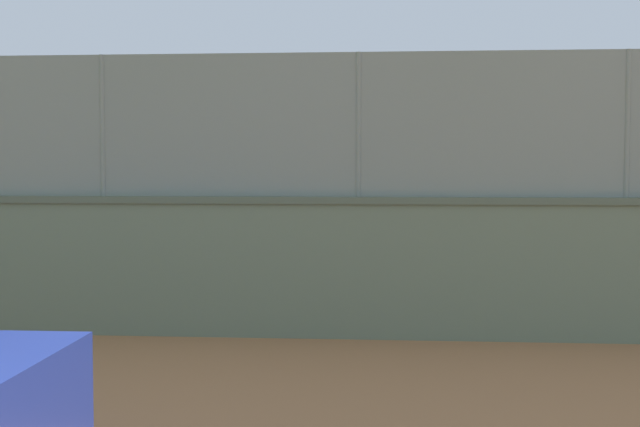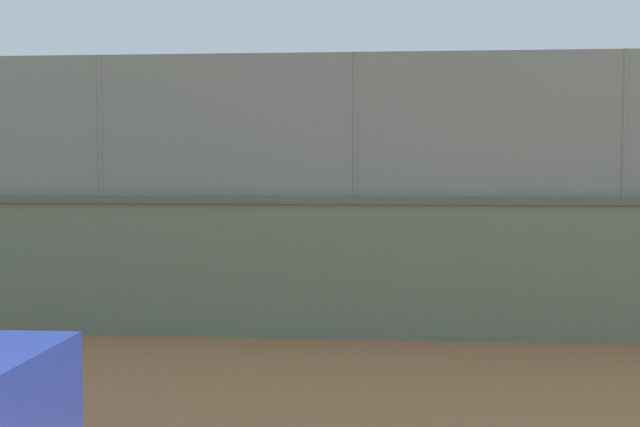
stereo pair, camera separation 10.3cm
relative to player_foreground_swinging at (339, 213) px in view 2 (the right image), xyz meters
The scene contains 7 objects.
ground_plane 5.55m from the player_foreground_swinging, 39.76° to the right, with size 260.00×260.00×0.00m, color #A36B42.
perimeter_wall 9.61m from the player_foreground_swinging, 77.77° to the left, with size 24.77×0.92×1.64m.
fence_panel_on_wall 9.73m from the player_foreground_swinging, 77.77° to the left, with size 24.34×0.56×1.67m.
player_foreground_swinging is the anchor object (origin of this frame).
player_baseline_waiting 1.94m from the player_foreground_swinging, 148.25° to the right, with size 0.74×0.92×1.63m.
sports_ball 2.45m from the player_foreground_swinging, 63.44° to the left, with size 0.23×0.23×0.23m, color orange.
spare_ball_by_wall 8.64m from the player_foreground_swinging, 103.22° to the left, with size 0.10×0.10×0.10m, color orange.
Camera 2 is at (-5.89, 22.86, 1.99)m, focal length 48.58 mm.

